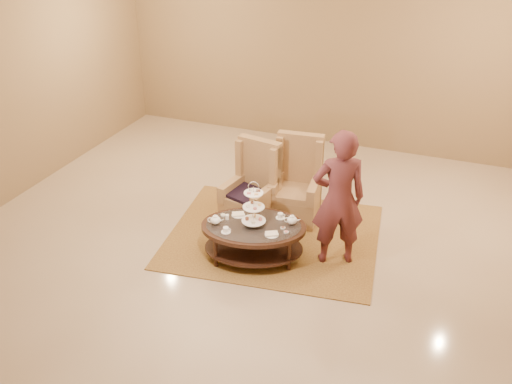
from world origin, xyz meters
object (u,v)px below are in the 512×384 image
at_px(armchair_left, 253,196).
at_px(person, 339,199).
at_px(armchair_right, 297,191).
at_px(tea_table, 254,231).

xyz_separation_m(armchair_left, person, (1.33, -0.54, 0.49)).
bearing_deg(person, armchair_left, -46.93).
bearing_deg(armchair_right, armchair_left, -151.31).
bearing_deg(armchair_left, tea_table, -57.16).
bearing_deg(armchair_left, armchair_right, 45.11).
height_order(armchair_left, armchair_right, armchair_right).
height_order(tea_table, armchair_right, armchair_right).
relative_size(armchair_left, person, 0.67).
xyz_separation_m(tea_table, person, (0.98, 0.32, 0.50)).
distance_m(armchair_right, person, 1.30).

